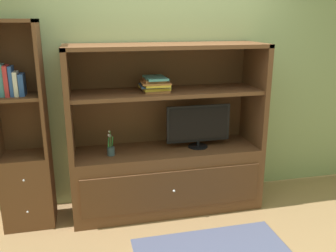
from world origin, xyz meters
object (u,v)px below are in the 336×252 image
(tv_monitor, at_px, (198,125))
(bookshelf_tall, at_px, (25,161))
(media_console, at_px, (167,161))
(upright_book_row, at_px, (9,82))
(magazine_stack, at_px, (155,84))
(potted_plant, at_px, (111,149))

(tv_monitor, distance_m, bookshelf_tall, 1.68)
(media_console, relative_size, upright_book_row, 6.83)
(media_console, xyz_separation_m, bookshelf_tall, (-1.35, 0.00, 0.12))
(upright_book_row, bearing_deg, bookshelf_tall, 10.24)
(tv_monitor, relative_size, bookshelf_tall, 0.34)
(bookshelf_tall, bearing_deg, tv_monitor, -1.36)
(tv_monitor, bearing_deg, upright_book_row, 179.00)
(bookshelf_tall, bearing_deg, magazine_stack, -0.38)
(magazine_stack, relative_size, bookshelf_tall, 0.18)
(tv_monitor, distance_m, potted_plant, 0.90)
(media_console, height_order, potted_plant, media_console)
(media_console, bearing_deg, upright_book_row, -179.69)
(magazine_stack, xyz_separation_m, bookshelf_tall, (-1.23, 0.01, -0.67))
(media_console, bearing_deg, bookshelf_tall, 179.92)
(media_console, xyz_separation_m, potted_plant, (-0.56, -0.07, 0.19))
(media_console, bearing_deg, potted_plant, -172.93)
(bookshelf_tall, xyz_separation_m, upright_book_row, (-0.05, -0.01, 0.75))
(potted_plant, height_order, upright_book_row, upright_book_row)
(tv_monitor, height_order, potted_plant, tv_monitor)
(magazine_stack, bearing_deg, upright_book_row, -179.94)
(tv_monitor, height_order, bookshelf_tall, bookshelf_tall)
(media_console, height_order, bookshelf_tall, bookshelf_tall)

